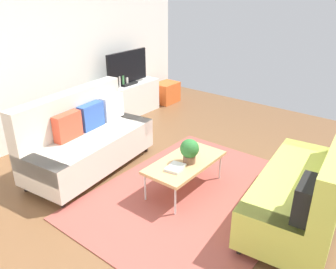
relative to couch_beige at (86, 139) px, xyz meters
name	(u,v)px	position (x,y,z in m)	size (l,w,h in m)	color
ground_plane	(181,192)	(0.31, -1.43, -0.45)	(7.68, 7.68, 0.00)	brown
wall_far	(39,52)	(0.31, 1.37, 1.00)	(6.40, 0.12, 2.90)	white
area_rug	(195,196)	(0.35, -1.62, -0.45)	(2.90, 2.20, 0.01)	#9E4C42
couch_beige	(86,139)	(0.00, 0.00, 0.00)	(1.99, 1.06, 1.10)	beige
couch_green	(308,188)	(0.69, -2.85, -0.01)	(1.98, 1.04, 1.10)	#C1CC51
coffee_table	(185,163)	(0.40, -1.42, -0.06)	(1.10, 0.56, 0.42)	tan
tv_console	(128,100)	(1.88, 1.03, -0.13)	(1.40, 0.44, 0.64)	silver
tv	(127,68)	(1.88, 1.01, 0.50)	(1.00, 0.20, 0.64)	black
storage_trunk	(167,93)	(2.98, 0.93, -0.23)	(0.52, 0.40, 0.44)	orange
potted_plant	(190,150)	(0.40, -1.49, 0.14)	(0.24, 0.24, 0.31)	brown
table_book_0	(176,168)	(0.17, -1.45, -0.01)	(0.24, 0.18, 0.03)	silver
vase_0	(103,86)	(1.30, 1.08, 0.28)	(0.12, 0.12, 0.18)	#33B29E
vase_1	(110,83)	(1.48, 1.08, 0.28)	(0.10, 0.10, 0.19)	#4C72B2
bottle_0	(120,82)	(1.64, 0.99, 0.29)	(0.04, 0.04, 0.21)	silver
bottle_1	(123,81)	(1.73, 0.99, 0.29)	(0.05, 0.05, 0.21)	#3F8C4C
bottle_2	(127,81)	(1.83, 0.99, 0.26)	(0.06, 0.06, 0.15)	silver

